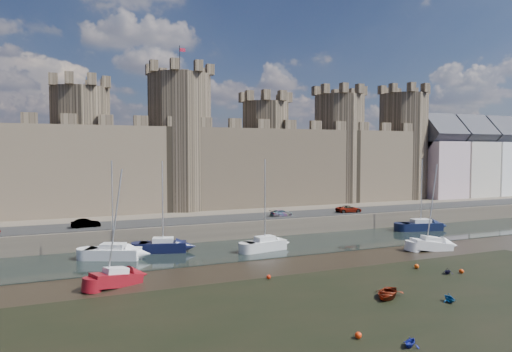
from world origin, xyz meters
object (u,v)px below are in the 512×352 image
object	(u,v)px
sailboat_4	(116,278)
sailboat_3	(421,225)
car_2	(281,213)
car_3	(349,209)
car_1	(86,223)
sailboat_0	(113,252)
sailboat_1	(163,246)
dinghy_1	(410,342)
sailboat_2	(265,244)
sailboat_5	(431,244)

from	to	relation	value
sailboat_4	sailboat_3	bearing A→B (deg)	-8.78
car_2	car_3	world-z (taller)	car_3
car_1	car_2	size ratio (longest dim) A/B	0.99
sailboat_0	sailboat_4	bearing A→B (deg)	-69.59
sailboat_1	sailboat_4	distance (m)	13.99
sailboat_3	dinghy_1	size ratio (longest dim) A/B	8.65
car_2	sailboat_2	xyz separation A→B (m)	(-7.52, -10.82, -2.14)
sailboat_3	sailboat_5	xyz separation A→B (m)	(-8.88, -11.57, -0.07)
car_1	sailboat_4	world-z (taller)	sailboat_4
car_1	sailboat_5	world-z (taller)	sailboat_5
sailboat_1	sailboat_5	bearing A→B (deg)	-4.58
car_3	sailboat_4	world-z (taller)	sailboat_4
car_1	sailboat_5	bearing A→B (deg)	-119.82
sailboat_5	sailboat_0	bearing A→B (deg)	177.73
sailboat_2	sailboat_5	size ratio (longest dim) A/B	1.05
car_1	sailboat_4	xyz separation A→B (m)	(1.89, -19.47, -2.31)
sailboat_1	dinghy_1	world-z (taller)	sailboat_1
sailboat_1	sailboat_2	bearing A→B (deg)	-2.99
sailboat_0	sailboat_5	size ratio (longest dim) A/B	1.04
sailboat_0	sailboat_2	bearing A→B (deg)	16.00
car_3	sailboat_5	distance (m)	18.17
car_2	sailboat_1	size ratio (longest dim) A/B	0.33
sailboat_3	car_3	bearing A→B (deg)	157.68
sailboat_1	sailboat_0	bearing A→B (deg)	-150.93
sailboat_1	dinghy_1	xyz separation A→B (m)	(9.31, -33.26, -0.52)
sailboat_0	sailboat_3	world-z (taller)	sailboat_0
car_1	sailboat_5	distance (m)	44.50
sailboat_1	sailboat_2	world-z (taller)	sailboat_2
sailboat_1	sailboat_2	size ratio (longest dim) A/B	0.98
dinghy_1	car_3	bearing A→B (deg)	-56.19
sailboat_0	sailboat_1	size ratio (longest dim) A/B	1.01
car_2	sailboat_2	distance (m)	13.35
car_2	sailboat_3	world-z (taller)	sailboat_3
sailboat_0	car_1	bearing A→B (deg)	130.92
car_1	dinghy_1	distance (m)	44.36
dinghy_1	sailboat_3	bearing A→B (deg)	-70.23
sailboat_2	sailboat_3	xyz separation A→B (m)	(28.52, 3.96, -0.04)
car_1	sailboat_5	size ratio (longest dim) A/B	0.33
sailboat_1	sailboat_5	size ratio (longest dim) A/B	1.03
car_1	sailboat_2	size ratio (longest dim) A/B	0.32
sailboat_5	dinghy_1	world-z (taller)	sailboat_5
car_2	sailboat_3	xyz separation A→B (m)	(21.00, -6.86, -2.19)
car_3	sailboat_3	size ratio (longest dim) A/B	0.38
sailboat_2	sailboat_0	bearing A→B (deg)	162.20
sailboat_0	sailboat_2	distance (m)	18.18
sailboat_1	sailboat_5	xyz separation A→B (m)	(31.60, -11.64, -0.09)
sailboat_2	sailboat_4	size ratio (longest dim) A/B	1.05
car_3	sailboat_5	size ratio (longest dim) A/B	0.38
car_1	car_2	distance (m)	28.12
car_1	car_2	bearing A→B (deg)	-95.57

